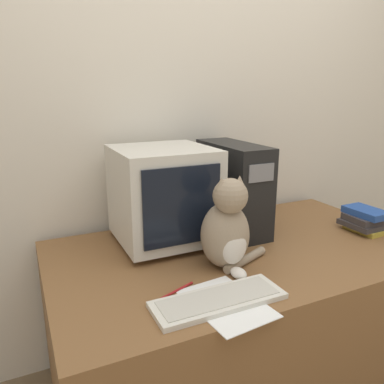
% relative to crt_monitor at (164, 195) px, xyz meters
% --- Properties ---
extents(wall_back, '(7.00, 0.05, 2.50)m').
position_rel_crt_monitor_xyz_m(wall_back, '(0.28, 0.31, 0.33)').
color(wall_back, beige).
rests_on(wall_back, ground_plane).
extents(desk, '(1.61, 0.91, 0.71)m').
position_rel_crt_monitor_xyz_m(desk, '(0.28, -0.21, -0.57)').
color(desk, brown).
rests_on(desk, ground_plane).
extents(crt_monitor, '(0.40, 0.41, 0.42)m').
position_rel_crt_monitor_xyz_m(crt_monitor, '(0.00, 0.00, 0.00)').
color(crt_monitor, beige).
rests_on(crt_monitor, desk).
extents(computer_tower, '(0.18, 0.44, 0.42)m').
position_rel_crt_monitor_xyz_m(computer_tower, '(0.35, 0.01, -0.01)').
color(computer_tower, black).
rests_on(computer_tower, desk).
extents(keyboard, '(0.43, 0.15, 0.02)m').
position_rel_crt_monitor_xyz_m(keyboard, '(-0.02, -0.54, -0.21)').
color(keyboard, silver).
rests_on(keyboard, desk).
extents(cat, '(0.29, 0.24, 0.36)m').
position_rel_crt_monitor_xyz_m(cat, '(0.13, -0.33, -0.07)').
color(cat, gray).
rests_on(cat, desk).
extents(book_stack, '(0.16, 0.20, 0.11)m').
position_rel_crt_monitor_xyz_m(book_stack, '(0.92, -0.28, -0.16)').
color(book_stack, gold).
rests_on(book_stack, desk).
extents(pen, '(0.14, 0.06, 0.01)m').
position_rel_crt_monitor_xyz_m(pen, '(-0.12, -0.42, -0.21)').
color(pen, maroon).
rests_on(pen, desk).
extents(paper_sheet, '(0.24, 0.32, 0.00)m').
position_rel_crt_monitor_xyz_m(paper_sheet, '(-0.01, -0.55, -0.22)').
color(paper_sheet, white).
rests_on(paper_sheet, desk).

